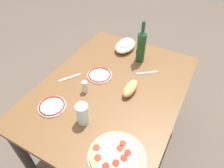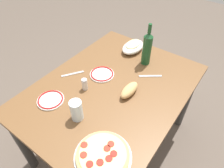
{
  "view_description": "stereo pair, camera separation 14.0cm",
  "coord_description": "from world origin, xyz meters",
  "px_view_note": "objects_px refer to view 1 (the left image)",
  "views": [
    {
      "loc": [
        -0.9,
        -0.48,
        1.72
      ],
      "look_at": [
        0.0,
        0.0,
        0.75
      ],
      "focal_mm": 32.53,
      "sensor_mm": 36.0,
      "label": 1
    },
    {
      "loc": [
        -0.82,
        -0.6,
        1.72
      ],
      "look_at": [
        0.0,
        0.0,
        0.75
      ],
      "focal_mm": 32.53,
      "sensor_mm": 36.0,
      "label": 2
    }
  ],
  "objects_px": {
    "wine_bottle": "(141,46)",
    "dining_table": "(112,98)",
    "baked_pasta_dish": "(125,45)",
    "side_plate_near": "(100,75)",
    "pepperoni_pizza": "(117,155)",
    "side_plate_far": "(52,106)",
    "bread_loaf": "(130,88)",
    "spice_shaker": "(85,87)",
    "water_glass": "(83,114)"
  },
  "relations": [
    {
      "from": "dining_table",
      "to": "side_plate_far",
      "type": "xyz_separation_m",
      "value": [
        -0.34,
        0.25,
        0.12
      ]
    },
    {
      "from": "wine_bottle",
      "to": "water_glass",
      "type": "distance_m",
      "value": 0.73
    },
    {
      "from": "pepperoni_pizza",
      "to": "side_plate_far",
      "type": "distance_m",
      "value": 0.53
    },
    {
      "from": "side_plate_near",
      "to": "bread_loaf",
      "type": "bearing_deg",
      "value": -99.1
    },
    {
      "from": "side_plate_far",
      "to": "spice_shaker",
      "type": "bearing_deg",
      "value": -26.42
    },
    {
      "from": "baked_pasta_dish",
      "to": "water_glass",
      "type": "xyz_separation_m",
      "value": [
        -0.81,
        -0.11,
        0.03
      ]
    },
    {
      "from": "dining_table",
      "to": "wine_bottle",
      "type": "xyz_separation_m",
      "value": [
        0.38,
        -0.05,
        0.25
      ]
    },
    {
      "from": "dining_table",
      "to": "side_plate_far",
      "type": "height_order",
      "value": "side_plate_far"
    },
    {
      "from": "dining_table",
      "to": "spice_shaker",
      "type": "bearing_deg",
      "value": 131.24
    },
    {
      "from": "pepperoni_pizza",
      "to": "bread_loaf",
      "type": "xyz_separation_m",
      "value": [
        0.46,
        0.14,
        0.02
      ]
    },
    {
      "from": "baked_pasta_dish",
      "to": "wine_bottle",
      "type": "xyz_separation_m",
      "value": [
        -0.09,
        -0.17,
        0.1
      ]
    },
    {
      "from": "side_plate_near",
      "to": "pepperoni_pizza",
      "type": "bearing_deg",
      "value": -141.3
    },
    {
      "from": "baked_pasta_dish",
      "to": "bread_loaf",
      "type": "bearing_deg",
      "value": -150.64
    },
    {
      "from": "side_plate_near",
      "to": "side_plate_far",
      "type": "distance_m",
      "value": 0.42
    },
    {
      "from": "baked_pasta_dish",
      "to": "side_plate_near",
      "type": "relative_size",
      "value": 1.32
    },
    {
      "from": "pepperoni_pizza",
      "to": "side_plate_far",
      "type": "relative_size",
      "value": 1.72
    },
    {
      "from": "baked_pasta_dish",
      "to": "bread_loaf",
      "type": "xyz_separation_m",
      "value": [
        -0.46,
        -0.26,
        -0.01
      ]
    },
    {
      "from": "pepperoni_pizza",
      "to": "spice_shaker",
      "type": "relative_size",
      "value": 3.47
    },
    {
      "from": "dining_table",
      "to": "wine_bottle",
      "type": "distance_m",
      "value": 0.46
    },
    {
      "from": "pepperoni_pizza",
      "to": "baked_pasta_dish",
      "type": "bearing_deg",
      "value": 23.13
    },
    {
      "from": "water_glass",
      "to": "bread_loaf",
      "type": "distance_m",
      "value": 0.38
    },
    {
      "from": "wine_bottle",
      "to": "baked_pasta_dish",
      "type": "bearing_deg",
      "value": 62.43
    },
    {
      "from": "dining_table",
      "to": "spice_shaker",
      "type": "relative_size",
      "value": 14.64
    },
    {
      "from": "water_glass",
      "to": "dining_table",
      "type": "bearing_deg",
      "value": -1.94
    },
    {
      "from": "pepperoni_pizza",
      "to": "bread_loaf",
      "type": "distance_m",
      "value": 0.48
    },
    {
      "from": "baked_pasta_dish",
      "to": "wine_bottle",
      "type": "height_order",
      "value": "wine_bottle"
    },
    {
      "from": "pepperoni_pizza",
      "to": "water_glass",
      "type": "height_order",
      "value": "water_glass"
    },
    {
      "from": "side_plate_near",
      "to": "side_plate_far",
      "type": "height_order",
      "value": "same"
    },
    {
      "from": "wine_bottle",
      "to": "dining_table",
      "type": "bearing_deg",
      "value": 172.77
    },
    {
      "from": "water_glass",
      "to": "spice_shaker",
      "type": "relative_size",
      "value": 1.58
    },
    {
      "from": "side_plate_near",
      "to": "dining_table",
      "type": "bearing_deg",
      "value": -113.82
    },
    {
      "from": "water_glass",
      "to": "side_plate_far",
      "type": "bearing_deg",
      "value": 91.17
    },
    {
      "from": "pepperoni_pizza",
      "to": "bread_loaf",
      "type": "height_order",
      "value": "bread_loaf"
    },
    {
      "from": "dining_table",
      "to": "side_plate_far",
      "type": "distance_m",
      "value": 0.44
    },
    {
      "from": "baked_pasta_dish",
      "to": "water_glass",
      "type": "bearing_deg",
      "value": -171.99
    },
    {
      "from": "baked_pasta_dish",
      "to": "wine_bottle",
      "type": "distance_m",
      "value": 0.22
    },
    {
      "from": "baked_pasta_dish",
      "to": "wine_bottle",
      "type": "relative_size",
      "value": 0.71
    },
    {
      "from": "side_plate_far",
      "to": "spice_shaker",
      "type": "xyz_separation_m",
      "value": [
        0.22,
        -0.11,
        0.03
      ]
    },
    {
      "from": "spice_shaker",
      "to": "wine_bottle",
      "type": "bearing_deg",
      "value": -20.52
    },
    {
      "from": "side_plate_near",
      "to": "side_plate_far",
      "type": "xyz_separation_m",
      "value": [
        -0.4,
        0.11,
        0.0
      ]
    },
    {
      "from": "bread_loaf",
      "to": "side_plate_near",
      "type": "bearing_deg",
      "value": 80.9
    },
    {
      "from": "dining_table",
      "to": "bread_loaf",
      "type": "relative_size",
      "value": 7.26
    },
    {
      "from": "water_glass",
      "to": "bread_loaf",
      "type": "height_order",
      "value": "water_glass"
    },
    {
      "from": "wine_bottle",
      "to": "side_plate_near",
      "type": "height_order",
      "value": "wine_bottle"
    },
    {
      "from": "side_plate_near",
      "to": "side_plate_far",
      "type": "bearing_deg",
      "value": 164.5
    },
    {
      "from": "pepperoni_pizza",
      "to": "side_plate_near",
      "type": "xyz_separation_m",
      "value": [
        0.5,
        0.4,
        -0.01
      ]
    },
    {
      "from": "baked_pasta_dish",
      "to": "water_glass",
      "type": "relative_size",
      "value": 1.74
    },
    {
      "from": "dining_table",
      "to": "water_glass",
      "type": "height_order",
      "value": "water_glass"
    },
    {
      "from": "wine_bottle",
      "to": "side_plate_near",
      "type": "bearing_deg",
      "value": 149.95
    },
    {
      "from": "pepperoni_pizza",
      "to": "side_plate_far",
      "type": "xyz_separation_m",
      "value": [
        0.1,
        0.52,
        -0.01
      ]
    }
  ]
}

